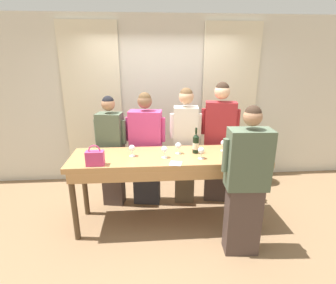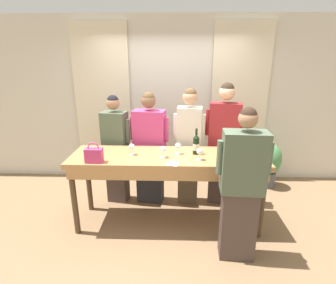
# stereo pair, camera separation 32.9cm
# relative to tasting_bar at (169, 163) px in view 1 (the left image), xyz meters

# --- Properties ---
(ground_plane) EXTENTS (18.00, 18.00, 0.00)m
(ground_plane) POSITION_rel_tasting_bar_xyz_m (0.00, 0.02, -0.87)
(ground_plane) COLOR #846647
(wall_back) EXTENTS (12.00, 0.06, 2.80)m
(wall_back) POSITION_rel_tasting_bar_xyz_m (0.00, 1.50, 0.53)
(wall_back) COLOR beige
(wall_back) RESTS_ON ground_plane
(curtain_panel_left) EXTENTS (0.95, 0.03, 2.69)m
(curtain_panel_left) POSITION_rel_tasting_bar_xyz_m (-1.17, 1.43, 0.48)
(curtain_panel_left) COLOR beige
(curtain_panel_left) RESTS_ON ground_plane
(curtain_panel_right) EXTENTS (0.95, 0.03, 2.69)m
(curtain_panel_right) POSITION_rel_tasting_bar_xyz_m (1.17, 1.43, 0.48)
(curtain_panel_right) COLOR beige
(curtain_panel_right) RESTS_ON ground_plane
(tasting_bar) EXTENTS (2.43, 0.70, 0.97)m
(tasting_bar) POSITION_rel_tasting_bar_xyz_m (0.00, 0.00, 0.00)
(tasting_bar) COLOR #B27F4C
(tasting_bar) RESTS_ON ground_plane
(wine_bottle) EXTENTS (0.08, 0.08, 0.33)m
(wine_bottle) POSITION_rel_tasting_bar_xyz_m (0.35, 0.08, 0.23)
(wine_bottle) COLOR black
(wine_bottle) RESTS_ON tasting_bar
(handbag) EXTENTS (0.20, 0.10, 0.24)m
(handbag) POSITION_rel_tasting_bar_xyz_m (-0.85, -0.24, 0.19)
(handbag) COLOR #C63870
(handbag) RESTS_ON tasting_bar
(wine_glass_front_left) EXTENTS (0.08, 0.08, 0.15)m
(wine_glass_front_left) POSITION_rel_tasting_bar_xyz_m (0.13, 0.07, 0.20)
(wine_glass_front_left) COLOR white
(wine_glass_front_left) RESTS_ON tasting_bar
(wine_glass_front_mid) EXTENTS (0.08, 0.08, 0.15)m
(wine_glass_front_mid) POSITION_rel_tasting_bar_xyz_m (-0.45, 0.02, 0.20)
(wine_glass_front_mid) COLOR white
(wine_glass_front_mid) RESTS_ON tasting_bar
(wine_glass_front_right) EXTENTS (0.08, 0.08, 0.15)m
(wine_glass_front_right) POSITION_rel_tasting_bar_xyz_m (0.82, 0.13, 0.20)
(wine_glass_front_right) COLOR white
(wine_glass_front_right) RESTS_ON tasting_bar
(wine_glass_center_left) EXTENTS (0.08, 0.08, 0.15)m
(wine_glass_center_left) POSITION_rel_tasting_bar_xyz_m (-0.05, -0.06, 0.20)
(wine_glass_center_left) COLOR white
(wine_glass_center_left) RESTS_ON tasting_bar
(wine_glass_center_mid) EXTENTS (0.08, 0.08, 0.15)m
(wine_glass_center_mid) POSITION_rel_tasting_bar_xyz_m (1.09, -0.22, 0.20)
(wine_glass_center_mid) COLOR white
(wine_glass_center_mid) RESTS_ON tasting_bar
(wine_glass_center_right) EXTENTS (0.08, 0.08, 0.15)m
(wine_glass_center_right) POSITION_rel_tasting_bar_xyz_m (0.73, 0.13, 0.20)
(wine_glass_center_right) COLOR white
(wine_glass_center_right) RESTS_ON tasting_bar
(wine_glass_back_left) EXTENTS (0.08, 0.08, 0.15)m
(wine_glass_back_left) POSITION_rel_tasting_bar_xyz_m (0.38, -0.12, 0.20)
(wine_glass_back_left) COLOR white
(wine_glass_back_left) RESTS_ON tasting_bar
(napkin) EXTENTS (0.16, 0.16, 0.00)m
(napkin) POSITION_rel_tasting_bar_xyz_m (0.06, -0.26, 0.10)
(napkin) COLOR white
(napkin) RESTS_ON tasting_bar
(guest_olive_jacket) EXTENTS (0.46, 0.30, 1.64)m
(guest_olive_jacket) POSITION_rel_tasting_bar_xyz_m (-0.78, 0.57, -0.02)
(guest_olive_jacket) COLOR #473833
(guest_olive_jacket) RESTS_ON ground_plane
(guest_pink_top) EXTENTS (0.57, 0.31, 1.68)m
(guest_pink_top) POSITION_rel_tasting_bar_xyz_m (-0.29, 0.57, -0.01)
(guest_pink_top) COLOR #28282D
(guest_pink_top) RESTS_ON ground_plane
(guest_cream_sweater) EXTENTS (0.46, 0.26, 1.74)m
(guest_cream_sweater) POSITION_rel_tasting_bar_xyz_m (0.29, 0.57, 0.05)
(guest_cream_sweater) COLOR brown
(guest_cream_sweater) RESTS_ON ground_plane
(guest_striped_shirt) EXTENTS (0.55, 0.29, 1.82)m
(guest_striped_shirt) POSITION_rel_tasting_bar_xyz_m (0.79, 0.57, 0.08)
(guest_striped_shirt) COLOR #473833
(guest_striped_shirt) RESTS_ON ground_plane
(host_pouring) EXTENTS (0.55, 0.27, 1.70)m
(host_pouring) POSITION_rel_tasting_bar_xyz_m (0.78, -0.59, -0.01)
(host_pouring) COLOR #473833
(host_pouring) RESTS_ON ground_plane
(potted_plant) EXTENTS (0.37, 0.37, 0.77)m
(potted_plant) POSITION_rel_tasting_bar_xyz_m (1.69, 1.10, -0.43)
(potted_plant) COLOR #4C4C51
(potted_plant) RESTS_ON ground_plane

